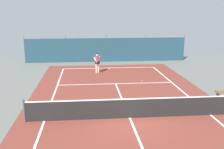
{
  "coord_description": "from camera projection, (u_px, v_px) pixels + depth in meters",
  "views": [
    {
      "loc": [
        -2.07,
        -12.43,
        5.15
      ],
      "look_at": [
        -0.34,
        5.53,
        0.9
      ],
      "focal_mm": 43.98,
      "sensor_mm": 36.0,
      "label": 1
    }
  ],
  "objects": [
    {
      "name": "parked_car",
      "position": [
        82.0,
        49.0,
        30.92
      ],
      "size": [
        2.16,
        4.28,
        1.68
      ],
      "rotation": [
        0.0,
        0.0,
        -0.05
      ],
      "color": "navy",
      "rests_on": "ground"
    },
    {
      "name": "back_fence",
      "position": [
        106.0,
        54.0,
        28.41
      ],
      "size": [
        16.3,
        0.98,
        2.7
      ],
      "color": "#1E3D4C",
      "rests_on": "ground"
    },
    {
      "name": "ground_plane",
      "position": [
        130.0,
        118.0,
        13.42
      ],
      "size": [
        36.0,
        36.0,
        0.0
      ],
      "primitive_type": "plane",
      "color": "slate"
    },
    {
      "name": "water_bottle",
      "position": [
        223.0,
        101.0,
        15.48
      ],
      "size": [
        0.08,
        0.08,
        0.24
      ],
      "primitive_type": "cylinder",
      "color": "#338CD8",
      "rests_on": "ground"
    },
    {
      "name": "tennis_player",
      "position": [
        97.0,
        62.0,
        22.82
      ],
      "size": [
        0.56,
        0.83,
        1.64
      ],
      "rotation": [
        0.0,
        0.0,
        3.65
      ],
      "color": "beige",
      "rests_on": "ground"
    },
    {
      "name": "tennis_ball_midcourt",
      "position": [
        191.0,
        103.0,
        15.43
      ],
      "size": [
        0.07,
        0.07,
        0.07
      ],
      "primitive_type": "sphere",
      "color": "#CCDB33",
      "rests_on": "ground"
    },
    {
      "name": "tennis_ball_near_player",
      "position": [
        142.0,
        81.0,
        20.37
      ],
      "size": [
        0.07,
        0.07,
        0.07
      ],
      "primitive_type": "sphere",
      "color": "#CCDB33",
      "rests_on": "ground"
    },
    {
      "name": "court_surface",
      "position": [
        130.0,
        118.0,
        13.42
      ],
      "size": [
        11.02,
        26.6,
        0.01
      ],
      "color": "brown",
      "rests_on": "ground"
    },
    {
      "name": "tennis_net",
      "position": [
        130.0,
        108.0,
        13.3
      ],
      "size": [
        10.12,
        0.1,
        1.1
      ],
      "color": "black",
      "rests_on": "ground"
    }
  ]
}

